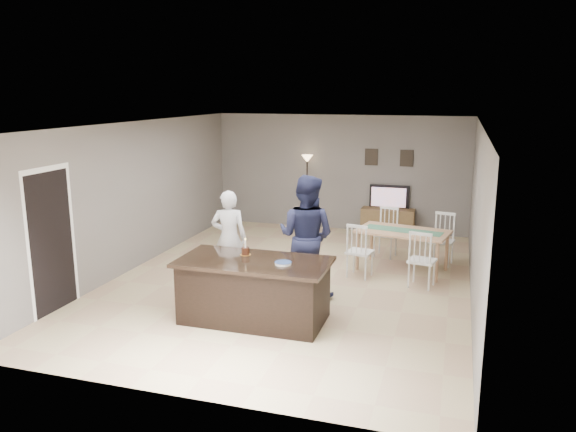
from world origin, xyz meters
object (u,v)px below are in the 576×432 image
(tv_console, at_px, (388,222))
(dining_table, at_px, (403,237))
(birthday_cake, at_px, (245,251))
(floor_lamp, at_px, (307,172))
(woman, at_px, (229,238))
(television, at_px, (389,197))
(plate_stack, at_px, (283,263))
(kitchen_island, at_px, (254,290))
(man, at_px, (306,236))

(tv_console, height_order, dining_table, dining_table)
(birthday_cake, xyz_separation_m, floor_lamp, (-0.52, 5.37, 0.41))
(tv_console, relative_size, floor_lamp, 0.68)
(birthday_cake, bearing_deg, woman, 123.22)
(woman, bearing_deg, tv_console, -132.44)
(television, xyz_separation_m, birthday_cake, (-1.41, -5.42, 0.10))
(birthday_cake, bearing_deg, plate_stack, -23.46)
(kitchen_island, relative_size, television, 2.35)
(birthday_cake, distance_m, plate_stack, 0.73)
(kitchen_island, xyz_separation_m, plate_stack, (0.46, -0.07, 0.46))
(kitchen_island, height_order, plate_stack, plate_stack)
(woman, relative_size, plate_stack, 6.93)
(woman, distance_m, man, 1.41)
(kitchen_island, bearing_deg, man, 69.88)
(kitchen_island, bearing_deg, birthday_cake, 133.57)
(television, bearing_deg, birthday_cake, 75.40)
(tv_console, relative_size, television, 1.31)
(television, relative_size, birthday_cake, 3.70)
(tv_console, bearing_deg, plate_stack, -97.51)
(woman, bearing_deg, man, 158.48)
(woman, relative_size, dining_table, 0.78)
(plate_stack, bearing_deg, floor_lamp, 101.86)
(tv_console, bearing_deg, birthday_cake, -104.78)
(kitchen_island, height_order, dining_table, dining_table)
(man, bearing_deg, plate_stack, 100.53)
(kitchen_island, height_order, birthday_cake, birthday_cake)
(dining_table, bearing_deg, floor_lamp, 144.89)
(tv_console, distance_m, birthday_cake, 5.57)
(dining_table, bearing_deg, woman, -138.49)
(kitchen_island, relative_size, plate_stack, 9.15)
(woman, bearing_deg, kitchen_island, 109.70)
(television, relative_size, man, 0.46)
(kitchen_island, relative_size, man, 1.09)
(plate_stack, height_order, dining_table, dining_table)
(floor_lamp, bearing_deg, man, -75.04)
(woman, bearing_deg, plate_stack, 119.33)
(kitchen_island, xyz_separation_m, dining_table, (1.79, 2.96, 0.17))
(tv_console, bearing_deg, television, 90.00)
(tv_console, relative_size, plate_stack, 5.11)
(kitchen_island, xyz_separation_m, floor_lamp, (-0.73, 5.59, 0.92))
(man, bearing_deg, dining_table, -117.74)
(television, xyz_separation_m, plate_stack, (-0.74, -5.71, 0.06))
(dining_table, bearing_deg, tv_console, 113.85)
(man, relative_size, floor_lamp, 1.11)
(dining_table, bearing_deg, birthday_cake, -115.09)
(television, distance_m, birthday_cake, 5.60)
(tv_console, height_order, floor_lamp, floor_lamp)
(birthday_cake, bearing_deg, dining_table, 53.82)
(woman, distance_m, birthday_cake, 1.36)
(kitchen_island, distance_m, floor_lamp, 5.71)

